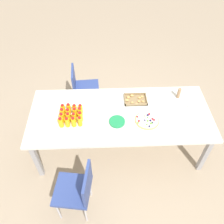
# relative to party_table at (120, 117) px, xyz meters

# --- Properties ---
(ground_plane) EXTENTS (12.00, 12.00, 0.00)m
(ground_plane) POSITION_rel_party_table_xyz_m (0.00, 0.00, -0.68)
(ground_plane) COLOR tan
(party_table) EXTENTS (2.35, 0.98, 0.74)m
(party_table) POSITION_rel_party_table_xyz_m (0.00, 0.00, 0.00)
(party_table) COLOR silver
(party_table) RESTS_ON ground_plane
(chair_far_left) EXTENTS (0.42, 0.42, 0.83)m
(chair_far_left) POSITION_rel_party_table_xyz_m (-0.56, 0.83, -0.18)
(chair_far_left) COLOR #33478C
(chair_far_left) RESTS_ON ground_plane
(chair_near_left) EXTENTS (0.45, 0.45, 0.83)m
(chair_near_left) POSITION_rel_party_table_xyz_m (-0.52, -0.89, -0.18)
(chair_near_left) COLOR #33478C
(chair_near_left) RESTS_ON ground_plane
(juice_bottle_0) EXTENTS (0.06, 0.06, 0.14)m
(juice_bottle_0) POSITION_rel_party_table_xyz_m (-0.74, -0.18, 0.12)
(juice_bottle_0) COLOR #F9AC14
(juice_bottle_0) RESTS_ON party_table
(juice_bottle_1) EXTENTS (0.06, 0.06, 0.14)m
(juice_bottle_1) POSITION_rel_party_table_xyz_m (-0.66, -0.18, 0.12)
(juice_bottle_1) COLOR #FAAD14
(juice_bottle_1) RESTS_ON party_table
(juice_bottle_2) EXTENTS (0.06, 0.06, 0.14)m
(juice_bottle_2) POSITION_rel_party_table_xyz_m (-0.58, -0.17, 0.12)
(juice_bottle_2) COLOR #F9AC14
(juice_bottle_2) RESTS_ON party_table
(juice_bottle_3) EXTENTS (0.05, 0.05, 0.15)m
(juice_bottle_3) POSITION_rel_party_table_xyz_m (-0.51, -0.17, 0.13)
(juice_bottle_3) COLOR #FAAB14
(juice_bottle_3) RESTS_ON party_table
(juice_bottle_4) EXTENTS (0.06, 0.06, 0.14)m
(juice_bottle_4) POSITION_rel_party_table_xyz_m (-0.73, -0.10, 0.12)
(juice_bottle_4) COLOR #FAAE14
(juice_bottle_4) RESTS_ON party_table
(juice_bottle_5) EXTENTS (0.06, 0.06, 0.14)m
(juice_bottle_5) POSITION_rel_party_table_xyz_m (-0.65, -0.10, 0.12)
(juice_bottle_5) COLOR #F9AE14
(juice_bottle_5) RESTS_ON party_table
(juice_bottle_6) EXTENTS (0.05, 0.05, 0.14)m
(juice_bottle_6) POSITION_rel_party_table_xyz_m (-0.58, -0.10, 0.12)
(juice_bottle_6) COLOR #F9AD14
(juice_bottle_6) RESTS_ON party_table
(juice_bottle_7) EXTENTS (0.06, 0.06, 0.15)m
(juice_bottle_7) POSITION_rel_party_table_xyz_m (-0.51, -0.09, 0.13)
(juice_bottle_7) COLOR #FAAD14
(juice_bottle_7) RESTS_ON party_table
(juice_bottle_8) EXTENTS (0.06, 0.06, 0.15)m
(juice_bottle_8) POSITION_rel_party_table_xyz_m (-0.73, -0.03, 0.12)
(juice_bottle_8) COLOR #F9AD14
(juice_bottle_8) RESTS_ON party_table
(juice_bottle_9) EXTENTS (0.06, 0.06, 0.13)m
(juice_bottle_9) POSITION_rel_party_table_xyz_m (-0.66, -0.02, 0.12)
(juice_bottle_9) COLOR #FAAE14
(juice_bottle_9) RESTS_ON party_table
(juice_bottle_10) EXTENTS (0.06, 0.06, 0.14)m
(juice_bottle_10) POSITION_rel_party_table_xyz_m (-0.58, -0.02, 0.12)
(juice_bottle_10) COLOR #FAAD14
(juice_bottle_10) RESTS_ON party_table
(juice_bottle_11) EXTENTS (0.06, 0.06, 0.15)m
(juice_bottle_11) POSITION_rel_party_table_xyz_m (-0.51, -0.02, 0.13)
(juice_bottle_11) COLOR #F9AE14
(juice_bottle_11) RESTS_ON party_table
(juice_bottle_12) EXTENTS (0.06, 0.06, 0.14)m
(juice_bottle_12) POSITION_rel_party_table_xyz_m (-0.73, 0.05, 0.12)
(juice_bottle_12) COLOR #F9AE14
(juice_bottle_12) RESTS_ON party_table
(juice_bottle_13) EXTENTS (0.05, 0.05, 0.14)m
(juice_bottle_13) POSITION_rel_party_table_xyz_m (-0.66, 0.06, 0.12)
(juice_bottle_13) COLOR #FAAC14
(juice_bottle_13) RESTS_ON party_table
(juice_bottle_14) EXTENTS (0.06, 0.06, 0.13)m
(juice_bottle_14) POSITION_rel_party_table_xyz_m (-0.59, 0.05, 0.12)
(juice_bottle_14) COLOR #F9AE14
(juice_bottle_14) RESTS_ON party_table
(juice_bottle_15) EXTENTS (0.05, 0.05, 0.14)m
(juice_bottle_15) POSITION_rel_party_table_xyz_m (-0.51, 0.05, 0.12)
(juice_bottle_15) COLOR #F9AC14
(juice_bottle_15) RESTS_ON party_table
(fruit_pizza) EXTENTS (0.30, 0.30, 0.05)m
(fruit_pizza) POSITION_rel_party_table_xyz_m (0.33, -0.14, 0.07)
(fruit_pizza) COLOR tan
(fruit_pizza) RESTS_ON party_table
(snack_tray) EXTENTS (0.30, 0.22, 0.04)m
(snack_tray) POSITION_rel_party_table_xyz_m (0.22, 0.24, 0.07)
(snack_tray) COLOR olive
(snack_tray) RESTS_ON party_table
(plate_stack) EXTENTS (0.20, 0.20, 0.03)m
(plate_stack) POSITION_rel_party_table_xyz_m (-0.05, -0.15, 0.07)
(plate_stack) COLOR #1E8C4C
(plate_stack) RESTS_ON party_table
(napkin_stack) EXTENTS (0.15, 0.15, 0.01)m
(napkin_stack) POSITION_rel_party_table_xyz_m (0.98, 0.14, 0.06)
(napkin_stack) COLOR white
(napkin_stack) RESTS_ON party_table
(cardboard_tube) EXTENTS (0.04, 0.04, 0.15)m
(cardboard_tube) POSITION_rel_party_table_xyz_m (0.81, 0.27, 0.13)
(cardboard_tube) COLOR #9E7A56
(cardboard_tube) RESTS_ON party_table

